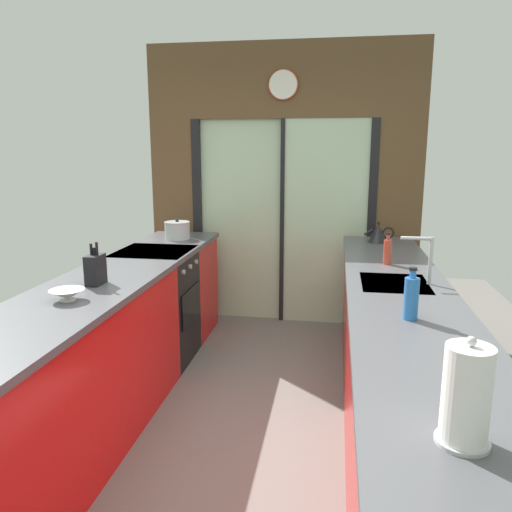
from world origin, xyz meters
The scene contains 13 objects.
ground_plane centered at (0.00, 0.60, -0.01)m, with size 5.04×7.60×0.02m, color slate.
back_wall_unit centered at (0.00, 2.40, 1.52)m, with size 2.64×0.12×2.70m.
left_counter_run centered at (-0.91, 0.13, 0.47)m, with size 0.62×3.80×0.92m.
right_counter_run centered at (0.91, 0.30, 0.46)m, with size 0.62×3.80×0.92m.
sink_faucet centered at (1.06, 0.55, 1.11)m, with size 0.19×0.02×0.29m.
oven_range centered at (-0.91, 1.25, 0.46)m, with size 0.60×0.60×0.92m.
mixing_bowl centered at (-0.89, -0.11, 0.95)m, with size 0.19×0.19×0.06m.
knife_block centered at (-0.89, 0.23, 1.01)m, with size 0.08×0.14×0.26m.
stock_pot centered at (-0.89, 1.80, 1.00)m, with size 0.23×0.23×0.18m.
kettle centered at (0.89, 1.91, 1.00)m, with size 0.26×0.18×0.18m.
soap_bottle_near centered at (0.89, -0.12, 1.03)m, with size 0.07×0.07×0.25m.
soap_bottle_far centered at (0.89, 1.06, 1.01)m, with size 0.06×0.06×0.22m.
paper_towel_roll centered at (0.89, -1.17, 1.06)m, with size 0.15×0.15×0.31m.
Camera 1 is at (0.52, -2.50, 1.72)m, focal length 35.14 mm.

